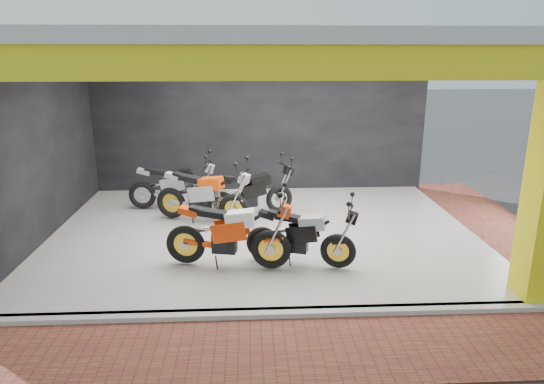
# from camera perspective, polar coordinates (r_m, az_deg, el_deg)

# --- Properties ---
(ground) EXTENTS (80.00, 80.00, 0.00)m
(ground) POSITION_cam_1_polar(r_m,az_deg,el_deg) (7.60, -0.51, -10.60)
(ground) COLOR #2D2D30
(ground) RESTS_ON ground
(showroom_floor) EXTENTS (8.00, 6.00, 0.10)m
(showroom_floor) POSITION_cam_1_polar(r_m,az_deg,el_deg) (9.41, -1.02, -4.85)
(showroom_floor) COLOR silver
(showroom_floor) RESTS_ON ground
(showroom_ceiling) EXTENTS (8.40, 6.40, 0.20)m
(showroom_ceiling) POSITION_cam_1_polar(r_m,az_deg,el_deg) (8.79, -1.14, 17.32)
(showroom_ceiling) COLOR beige
(showroom_ceiling) RESTS_ON corner_column
(back_wall) EXTENTS (8.20, 0.20, 3.50)m
(back_wall) POSITION_cam_1_polar(r_m,az_deg,el_deg) (12.00, -1.56, 8.13)
(back_wall) COLOR black
(back_wall) RESTS_ON ground
(left_wall) EXTENTS (0.20, 6.20, 3.50)m
(left_wall) POSITION_cam_1_polar(r_m,az_deg,el_deg) (9.72, -26.09, 4.61)
(left_wall) COLOR black
(left_wall) RESTS_ON ground
(header_beam_front) EXTENTS (8.40, 0.30, 0.40)m
(header_beam_front) POSITION_cam_1_polar(r_m,az_deg,el_deg) (5.79, -0.17, 14.98)
(header_beam_front) COLOR yellow
(header_beam_front) RESTS_ON corner_column
(header_beam_right) EXTENTS (0.30, 6.40, 0.40)m
(header_beam_right) POSITION_cam_1_polar(r_m,az_deg,el_deg) (9.77, 23.84, 14.12)
(header_beam_right) COLOR yellow
(header_beam_right) RESTS_ON corner_column
(floor_kerb) EXTENTS (8.00, 0.20, 0.10)m
(floor_kerb) POSITION_cam_1_polar(r_m,az_deg,el_deg) (6.67, -0.14, -14.15)
(floor_kerb) COLOR silver
(floor_kerb) RESTS_ON ground
(paver_front) EXTENTS (9.00, 1.40, 0.03)m
(paver_front) POSITION_cam_1_polar(r_m,az_deg,el_deg) (6.03, 0.24, -18.17)
(paver_front) COLOR brown
(paver_front) RESTS_ON ground
(paver_right) EXTENTS (1.40, 7.00, 0.03)m
(paver_right) POSITION_cam_1_polar(r_m,az_deg,el_deg) (10.69, 25.71, -4.09)
(paver_right) COLOR brown
(paver_right) RESTS_ON ground
(moto_hero) EXTENTS (2.25, 1.19, 1.31)m
(moto_hero) POSITION_cam_1_polar(r_m,az_deg,el_deg) (7.53, -0.14, -4.57)
(moto_hero) COLOR #FC3C0A
(moto_hero) RESTS_ON showroom_floor
(moto_row_a) EXTENTS (2.02, 1.25, 1.16)m
(moto_row_a) POSITION_cam_1_polar(r_m,az_deg,el_deg) (7.65, 7.85, -4.99)
(moto_row_a) COLOR black
(moto_row_a) RESTS_ON showroom_floor
(moto_row_b) EXTENTS (2.12, 1.32, 1.21)m
(moto_row_b) POSITION_cam_1_polar(r_m,az_deg,el_deg) (10.22, 0.86, 0.75)
(moto_row_b) COLOR black
(moto_row_b) RESTS_ON showroom_floor
(moto_row_c) EXTENTS (2.30, 1.53, 1.32)m
(moto_row_c) POSITION_cam_1_polar(r_m,az_deg,el_deg) (9.44, -4.51, -0.27)
(moto_row_c) COLOR #A2A5AA
(moto_row_c) RESTS_ON showroom_floor
(moto_row_d) EXTENTS (2.04, 0.88, 1.22)m
(moto_row_d) POSITION_cam_1_polar(r_m,az_deg,el_deg) (10.57, -8.35, 1.11)
(moto_row_d) COLOR #95989C
(moto_row_d) RESTS_ON showroom_floor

